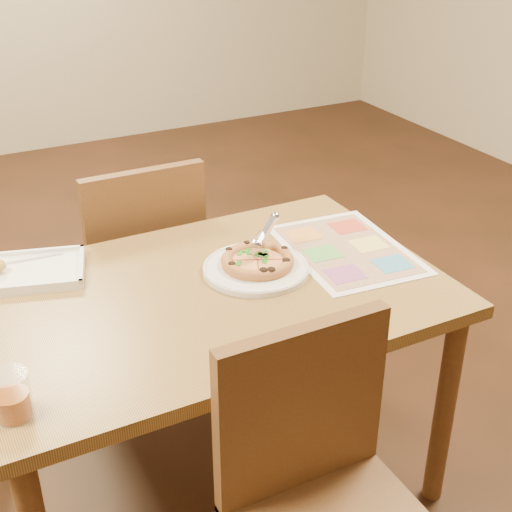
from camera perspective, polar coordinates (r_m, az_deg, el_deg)
name	(u,v)px	position (r m, az deg, el deg)	size (l,w,h in m)	color
room	(200,61)	(1.75, -4.53, 15.28)	(7.00, 7.00, 7.00)	black
dining_table	(209,316)	(2.03, -3.78, -4.84)	(1.30, 0.85, 0.72)	olive
chair_near	(321,474)	(1.65, 5.20, -16.96)	(0.42, 0.42, 0.47)	brown
chair_far	(140,250)	(2.55, -9.24, 0.44)	(0.42, 0.42, 0.47)	brown
plate	(256,269)	(2.07, 0.00, -1.02)	(0.31, 0.31, 0.02)	silver
pizza	(258,261)	(2.07, 0.12, -0.40)	(0.21, 0.21, 0.03)	#BC7740
pizza_cutter	(264,235)	(2.09, 0.66, 1.67)	(0.13, 0.11, 0.09)	silver
appetizer_tray	(24,273)	(2.15, -18.06, -1.28)	(0.37, 0.30, 0.06)	silver
glass_tumbler	(11,398)	(1.61, -19.00, -10.72)	(0.09, 0.09, 0.11)	#8D3B0A
menu	(346,249)	(2.21, 7.23, 0.53)	(0.34, 0.48, 0.01)	white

